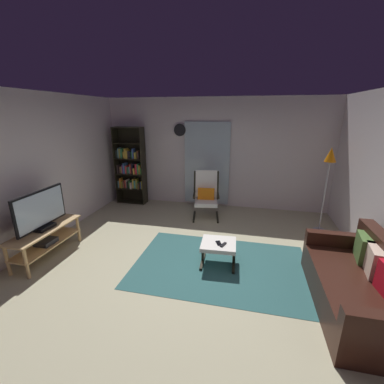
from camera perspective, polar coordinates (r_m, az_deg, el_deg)
ground_plane at (r=4.03m, az=-1.23°, el=-16.66°), size 7.02×7.02×0.00m
wall_back at (r=6.26m, az=5.19°, el=8.52°), size 5.60×0.06×2.60m
wall_left at (r=4.88m, az=-33.90°, el=3.12°), size 0.06×6.00×2.60m
glass_door_panel at (r=6.27m, az=3.30°, el=6.25°), size 1.10×0.01×2.00m
area_rug at (r=4.11m, az=6.25°, el=-15.95°), size 2.61×1.73×0.01m
tv_stand at (r=4.78m, az=-29.78°, el=-8.92°), size 0.42×1.24×0.49m
television at (r=4.61m, az=-30.59°, el=-3.66°), size 0.20×0.97×0.62m
bookshelf_near_tv at (r=6.68m, az=-13.50°, el=5.35°), size 0.74×0.30×1.92m
leather_sofa at (r=3.75m, az=33.69°, el=-17.10°), size 0.85×1.75×0.83m
lounge_armchair at (r=5.68m, az=3.16°, el=-0.30°), size 0.66×0.73×1.02m
ottoman at (r=4.00m, az=5.92°, el=-11.96°), size 0.54×0.51×0.36m
tv_remote at (r=3.90m, az=6.97°, el=-11.58°), size 0.09×0.15×0.02m
cell_phone at (r=3.94m, az=5.96°, el=-11.27°), size 0.12×0.16×0.01m
floor_lamp_by_shelf at (r=5.38m, az=28.32°, el=5.59°), size 0.22×0.22×1.64m
wall_clock at (r=6.30m, az=-2.72°, el=13.66°), size 0.29×0.03×0.29m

